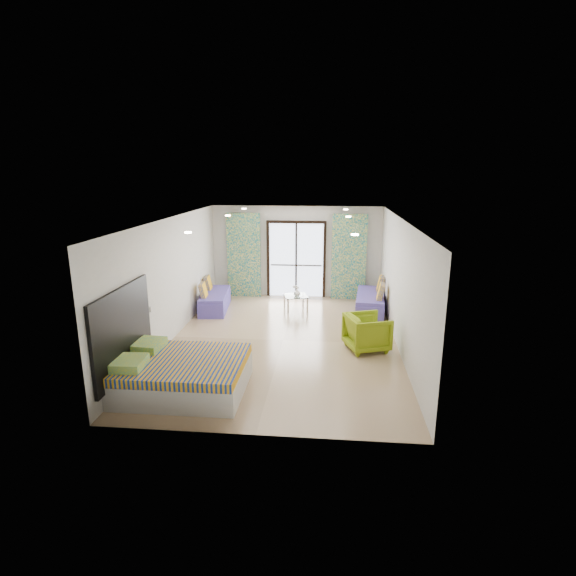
# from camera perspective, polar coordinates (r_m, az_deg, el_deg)

# --- Properties ---
(floor) EXTENTS (5.00, 7.50, 0.01)m
(floor) POSITION_cam_1_polar(r_m,az_deg,el_deg) (10.13, -0.62, -6.65)
(floor) COLOR #967959
(floor) RESTS_ON ground
(ceiling) EXTENTS (5.00, 7.50, 0.01)m
(ceiling) POSITION_cam_1_polar(r_m,az_deg,el_deg) (9.49, -0.67, 8.72)
(ceiling) COLOR silver
(ceiling) RESTS_ON ground
(wall_back) EXTENTS (5.00, 0.01, 2.70)m
(wall_back) POSITION_cam_1_polar(r_m,az_deg,el_deg) (13.38, 1.06, 4.61)
(wall_back) COLOR silver
(wall_back) RESTS_ON ground
(wall_front) EXTENTS (5.00, 0.01, 2.70)m
(wall_front) POSITION_cam_1_polar(r_m,az_deg,el_deg) (6.18, -4.36, -7.52)
(wall_front) COLOR silver
(wall_front) RESTS_ON ground
(wall_left) EXTENTS (0.01, 7.50, 2.70)m
(wall_left) POSITION_cam_1_polar(r_m,az_deg,el_deg) (10.29, -14.63, 1.07)
(wall_left) COLOR silver
(wall_left) RESTS_ON ground
(wall_right) EXTENTS (0.01, 7.50, 2.70)m
(wall_right) POSITION_cam_1_polar(r_m,az_deg,el_deg) (9.78, 14.07, 0.43)
(wall_right) COLOR silver
(wall_right) RESTS_ON ground
(balcony_door) EXTENTS (1.76, 0.08, 2.28)m
(balcony_door) POSITION_cam_1_polar(r_m,az_deg,el_deg) (13.37, 1.05, 4.20)
(balcony_door) COLOR black
(balcony_door) RESTS_ON floor
(balcony_rail) EXTENTS (1.52, 0.03, 0.04)m
(balcony_rail) POSITION_cam_1_polar(r_m,az_deg,el_deg) (13.43, 1.05, 2.91)
(balcony_rail) COLOR #595451
(balcony_rail) RESTS_ON balcony_door
(curtain_left) EXTENTS (1.00, 0.10, 2.50)m
(curtain_left) POSITION_cam_1_polar(r_m,az_deg,el_deg) (13.43, -5.63, 4.14)
(curtain_left) COLOR white
(curtain_left) RESTS_ON floor
(curtain_right) EXTENTS (1.00, 0.10, 2.50)m
(curtain_right) POSITION_cam_1_polar(r_m,az_deg,el_deg) (13.19, 7.74, 3.89)
(curtain_right) COLOR white
(curtain_right) RESTS_ON floor
(downlight_a) EXTENTS (0.12, 0.12, 0.02)m
(downlight_a) POSITION_cam_1_polar(r_m,az_deg,el_deg) (7.83, -12.57, 6.90)
(downlight_a) COLOR #FFE0B2
(downlight_a) RESTS_ON ceiling
(downlight_b) EXTENTS (0.12, 0.12, 0.02)m
(downlight_b) POSITION_cam_1_polar(r_m,az_deg,el_deg) (7.46, 8.49, 6.72)
(downlight_b) COLOR #FFE0B2
(downlight_b) RESTS_ON ceiling
(downlight_c) EXTENTS (0.12, 0.12, 0.02)m
(downlight_c) POSITION_cam_1_polar(r_m,az_deg,el_deg) (10.71, -7.65, 9.11)
(downlight_c) COLOR #FFE0B2
(downlight_c) RESTS_ON ceiling
(downlight_d) EXTENTS (0.12, 0.12, 0.02)m
(downlight_d) POSITION_cam_1_polar(r_m,az_deg,el_deg) (10.44, 7.69, 8.97)
(downlight_d) COLOR #FFE0B2
(downlight_d) RESTS_ON ceiling
(downlight_e) EXTENTS (0.12, 0.12, 0.02)m
(downlight_e) POSITION_cam_1_polar(r_m,az_deg,el_deg) (12.66, -5.61, 10.00)
(downlight_e) COLOR #FFE0B2
(downlight_e) RESTS_ON ceiling
(downlight_f) EXTENTS (0.12, 0.12, 0.02)m
(downlight_f) POSITION_cam_1_polar(r_m,az_deg,el_deg) (12.43, 7.36, 9.86)
(downlight_f) COLOR #FFE0B2
(downlight_f) RESTS_ON ceiling
(headboard) EXTENTS (0.06, 2.10, 1.50)m
(headboard) POSITION_cam_1_polar(r_m,az_deg,el_deg) (8.13, -20.20, -5.15)
(headboard) COLOR black
(headboard) RESTS_ON floor
(switch_plate) EXTENTS (0.02, 0.10, 0.10)m
(switch_plate) POSITION_cam_1_polar(r_m,az_deg,el_deg) (9.22, -16.98, -2.59)
(switch_plate) COLOR silver
(switch_plate) RESTS_ON wall_left
(bed) EXTENTS (2.09, 1.71, 0.72)m
(bed) POSITION_cam_1_polar(r_m,az_deg,el_deg) (8.05, -13.30, -10.58)
(bed) COLOR silver
(bed) RESTS_ON floor
(daybed_left) EXTENTS (0.85, 1.78, 0.85)m
(daybed_left) POSITION_cam_1_polar(r_m,az_deg,el_deg) (12.42, -9.32, -1.52)
(daybed_left) COLOR #5245A6
(daybed_left) RESTS_ON floor
(daybed_right) EXTENTS (0.88, 1.91, 0.91)m
(daybed_right) POSITION_cam_1_polar(r_m,az_deg,el_deg) (12.20, 10.46, -1.77)
(daybed_right) COLOR #5245A6
(daybed_right) RESTS_ON floor
(coffee_table) EXTENTS (0.75, 0.75, 0.70)m
(coffee_table) POSITION_cam_1_polar(r_m,az_deg,el_deg) (12.21, 1.00, -1.15)
(coffee_table) COLOR silver
(coffee_table) RESTS_ON floor
(vase) EXTENTS (0.19, 0.20, 0.19)m
(vase) POSITION_cam_1_polar(r_m,az_deg,el_deg) (12.12, 1.16, -0.60)
(vase) COLOR white
(vase) RESTS_ON coffee_table
(armchair) EXTENTS (0.99, 1.02, 0.84)m
(armchair) POSITION_cam_1_polar(r_m,az_deg,el_deg) (9.64, 10.02, -5.36)
(armchair) COLOR #839C14
(armchair) RESTS_ON floor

